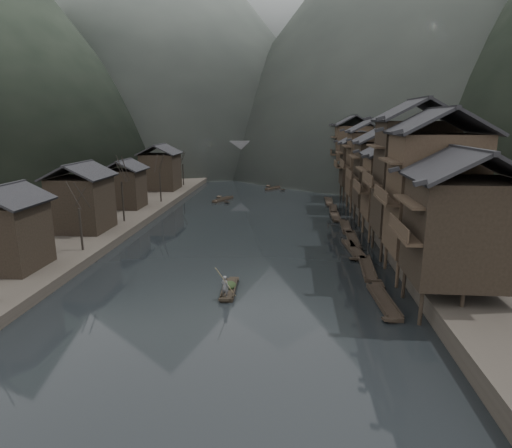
# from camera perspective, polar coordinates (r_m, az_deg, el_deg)

# --- Properties ---
(water) EXTENTS (300.00, 300.00, 0.00)m
(water) POSITION_cam_1_polar(r_m,az_deg,el_deg) (41.93, -2.24, -6.06)
(water) COLOR black
(water) RESTS_ON ground
(right_bank) EXTENTS (40.00, 200.00, 1.80)m
(right_bank) POSITION_cam_1_polar(r_m,az_deg,el_deg) (85.68, 25.36, 3.49)
(right_bank) COLOR #2D2823
(right_bank) RESTS_ON ground
(left_bank) EXTENTS (40.00, 200.00, 1.20)m
(left_bank) POSITION_cam_1_polar(r_m,az_deg,el_deg) (89.69, -21.73, 4.05)
(left_bank) COLOR #2D2823
(left_bank) RESTS_ON ground
(stilt_houses) EXTENTS (9.00, 67.60, 16.49)m
(stilt_houses) POSITION_cam_1_polar(r_m,az_deg,el_deg) (59.84, 16.89, 8.08)
(stilt_houses) COLOR black
(stilt_houses) RESTS_ON ground
(left_houses) EXTENTS (8.10, 53.20, 8.73)m
(left_houses) POSITION_cam_1_polar(r_m,az_deg,el_deg) (65.05, -18.32, 5.51)
(left_houses) COLOR black
(left_houses) RESTS_ON left_bank
(bare_trees) EXTENTS (3.79, 62.03, 7.59)m
(bare_trees) POSITION_cam_1_polar(r_m,az_deg,el_deg) (60.19, -16.67, 5.64)
(bare_trees) COLOR black
(bare_trees) RESTS_ON left_bank
(moored_sampans) EXTENTS (2.39, 49.90, 0.47)m
(moored_sampans) POSITION_cam_1_polar(r_m,az_deg,el_deg) (55.45, 12.00, -1.18)
(moored_sampans) COLOR black
(moored_sampans) RESTS_ON water
(midriver_boats) EXTENTS (13.76, 28.16, 0.45)m
(midriver_boats) POSITION_cam_1_polar(r_m,az_deg,el_deg) (88.57, 1.13, 4.65)
(midriver_boats) COLOR black
(midriver_boats) RESTS_ON water
(stone_bridge) EXTENTS (40.00, 6.00, 9.00)m
(stone_bridge) POSITION_cam_1_polar(r_m,az_deg,el_deg) (111.61, 2.32, 9.07)
(stone_bridge) COLOR #4C4C4F
(stone_bridge) RESTS_ON ground
(hills) EXTENTS (320.00, 380.00, 130.82)m
(hills) POSITION_cam_1_polar(r_m,az_deg,el_deg) (213.58, 5.64, 25.81)
(hills) COLOR black
(hills) RESTS_ON ground
(hero_sampan) EXTENTS (1.27, 5.10, 0.44)m
(hero_sampan) POSITION_cam_1_polar(r_m,az_deg,el_deg) (36.81, -3.57, -8.63)
(hero_sampan) COLOR black
(hero_sampan) RESTS_ON water
(cargo_heap) EXTENTS (1.12, 1.46, 0.67)m
(cargo_heap) POSITION_cam_1_polar(r_m,az_deg,el_deg) (36.81, -3.52, -7.68)
(cargo_heap) COLOR black
(cargo_heap) RESTS_ON hero_sampan
(boatman) EXTENTS (0.80, 0.69, 1.86)m
(boatman) POSITION_cam_1_polar(r_m,az_deg,el_deg) (34.77, -4.16, -7.96)
(boatman) COLOR #545456
(boatman) RESTS_ON hero_sampan
(bamboo_pole) EXTENTS (1.51, 2.37, 3.62)m
(bamboo_pole) POSITION_cam_1_polar(r_m,az_deg,el_deg) (33.82, -3.90, -3.66)
(bamboo_pole) COLOR #8C7A51
(bamboo_pole) RESTS_ON boatman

